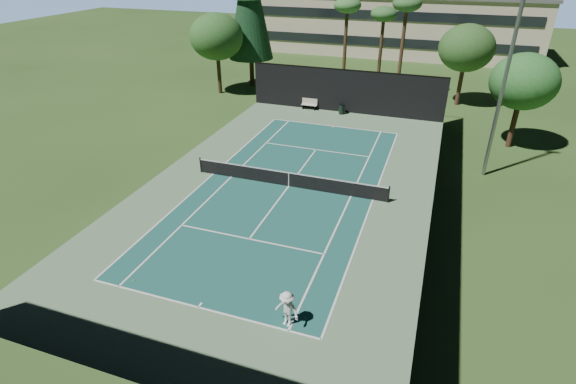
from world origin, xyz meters
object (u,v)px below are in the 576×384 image
Objects in this scene: tennis_ball_b at (273,173)px; trash_bin at (342,109)px; tennis_ball_a at (134,281)px; tennis_net at (289,179)px; player at (287,309)px; park_bench at (309,104)px; tennis_ball_d at (269,147)px; tennis_ball_c at (299,176)px.

trash_bin is (1.59, 13.84, 0.45)m from tennis_ball_b.
tennis_ball_a is at bearing -98.89° from tennis_ball_b.
tennis_net is 7.67× the size of player.
tennis_net reaches higher than park_bench.
tennis_ball_a is at bearing -90.70° from park_bench.
tennis_ball_b is at bearing 127.23° from player.
player is at bearing -66.70° from tennis_ball_b.
trash_bin is (-4.04, 26.92, -0.36)m from player.
tennis_net is at bearing -57.92° from tennis_ball_d.
tennis_net is at bearing 71.88° from tennis_ball_a.
player is at bearing -1.77° from tennis_ball_a.
park_bench reaches higher than tennis_ball_b.
tennis_ball_c is at bearing -88.72° from trash_bin.
park_bench is at bearing 102.06° from tennis_net.
tennis_ball_b is 0.97× the size of tennis_ball_d.
tennis_ball_b is at bearing -83.30° from park_bench.
tennis_ball_b is at bearing -176.91° from tennis_ball_c.
tennis_ball_c is at bearing 82.99° from tennis_net.
trash_bin is (3.44, 9.71, 0.45)m from tennis_ball_d.
tennis_ball_a is 13.53m from tennis_ball_c.
park_bench is at bearing 118.90° from player.
tennis_ball_a is 0.05× the size of park_bench.
tennis_ball_c is (1.90, 0.10, 0.00)m from tennis_ball_b.
tennis_ball_a is at bearing -167.83° from player.
tennis_ball_d is (0.16, 16.98, -0.01)m from tennis_ball_a.
tennis_ball_d is at bearing 89.45° from tennis_ball_a.
tennis_ball_b is 14.37m from park_bench.
player is 28.31m from park_bench.
tennis_ball_d is at bearing 114.10° from tennis_ball_b.
park_bench reaches higher than trash_bin.
player reaches higher than tennis_ball_b.
tennis_ball_c is at bearing 73.21° from tennis_ball_a.
tennis_ball_b is at bearing -96.55° from trash_bin.
park_bench is (-3.57, 14.16, 0.52)m from tennis_ball_c.
tennis_ball_b is 0.06× the size of trash_bin.
tennis_ball_c is 13.75m from trash_bin.
tennis_net is 209.10× the size of tennis_ball_c.
tennis_net is 2.34m from tennis_ball_b.
tennis_ball_c is at bearing 3.09° from tennis_ball_b.
trash_bin reaches higher than tennis_ball_b.
trash_bin is at bearing 91.28° from tennis_ball_c.
tennis_net is at bearing -77.94° from park_bench.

